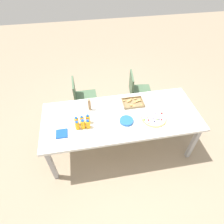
{
  "coord_description": "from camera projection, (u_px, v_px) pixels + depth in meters",
  "views": [
    {
      "loc": [
        -0.46,
        -1.83,
        2.74
      ],
      "look_at": [
        -0.12,
        0.08,
        0.78
      ],
      "focal_mm": 30.45,
      "sensor_mm": 36.0,
      "label": 1
    }
  ],
  "objects": [
    {
      "name": "plate_stack",
      "position": [
        126.0,
        121.0,
        2.65
      ],
      "size": [
        0.19,
        0.19,
        0.03
      ],
      "color": "blue",
      "rests_on": "party_table"
    },
    {
      "name": "napkin_stack",
      "position": [
        62.0,
        134.0,
        2.5
      ],
      "size": [
        0.15,
        0.15,
        0.02
      ],
      "primitive_type": "cube",
      "color": "#194CA5",
      "rests_on": "party_table"
    },
    {
      "name": "juice_bottle_3",
      "position": [
        77.0,
        121.0,
        2.57
      ],
      "size": [
        0.06,
        0.06,
        0.14
      ],
      "color": "#FAAE14",
      "rests_on": "party_table"
    },
    {
      "name": "ground_plane",
      "position": [
        120.0,
        146.0,
        3.28
      ],
      "size": [
        12.0,
        12.0,
        0.0
      ],
      "primitive_type": "plane",
      "color": "gray"
    },
    {
      "name": "chair_far_right",
      "position": [
        137.0,
        90.0,
        3.57
      ],
      "size": [
        0.45,
        0.45,
        0.83
      ],
      "rotation": [
        0.0,
        0.0,
        -1.7
      ],
      "color": "#4C6B4C",
      "rests_on": "ground_plane"
    },
    {
      "name": "fruit_pizza",
      "position": [
        154.0,
        118.0,
        2.69
      ],
      "size": [
        0.36,
        0.36,
        0.05
      ],
      "color": "tan",
      "rests_on": "party_table"
    },
    {
      "name": "juice_bottle_4",
      "position": [
        82.0,
        120.0,
        2.58
      ],
      "size": [
        0.05,
        0.05,
        0.15
      ],
      "color": "#FAAC14",
      "rests_on": "party_table"
    },
    {
      "name": "party_table",
      "position": [
        121.0,
        119.0,
        2.78
      ],
      "size": [
        2.26,
        0.92,
        0.76
      ],
      "color": "silver",
      "rests_on": "ground_plane"
    },
    {
      "name": "juice_bottle_1",
      "position": [
        83.0,
        124.0,
        2.53
      ],
      "size": [
        0.06,
        0.06,
        0.15
      ],
      "color": "#FAAC14",
      "rests_on": "party_table"
    },
    {
      "name": "juice_bottle_2",
      "position": [
        88.0,
        124.0,
        2.54
      ],
      "size": [
        0.06,
        0.06,
        0.14
      ],
      "color": "#F9AE14",
      "rests_on": "party_table"
    },
    {
      "name": "cardboard_tube",
      "position": [
        89.0,
        105.0,
        2.76
      ],
      "size": [
        0.04,
        0.04,
        0.19
      ],
      "primitive_type": "cylinder",
      "color": "#9E7A56",
      "rests_on": "party_table"
    },
    {
      "name": "chair_far_left",
      "position": [
        82.0,
        96.0,
        3.44
      ],
      "size": [
        0.4,
        0.4,
        0.83
      ],
      "rotation": [
        0.0,
        0.0,
        -1.56
      ],
      "color": "#4C6B4C",
      "rests_on": "ground_plane"
    },
    {
      "name": "juice_bottle_5",
      "position": [
        88.0,
        119.0,
        2.6
      ],
      "size": [
        0.06,
        0.06,
        0.15
      ],
      "color": "#FAAB14",
      "rests_on": "party_table"
    },
    {
      "name": "juice_bottle_0",
      "position": [
        77.0,
        125.0,
        2.52
      ],
      "size": [
        0.06,
        0.06,
        0.14
      ],
      "color": "#FAAC14",
      "rests_on": "party_table"
    },
    {
      "name": "snack_tray",
      "position": [
        133.0,
        103.0,
        2.92
      ],
      "size": [
        0.32,
        0.24,
        0.04
      ],
      "color": "olive",
      "rests_on": "party_table"
    }
  ]
}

